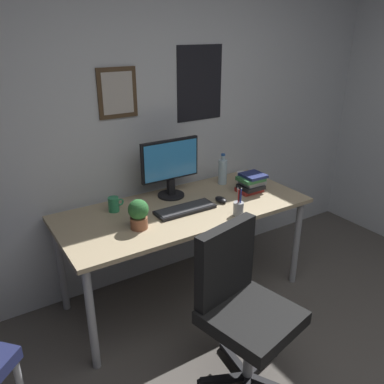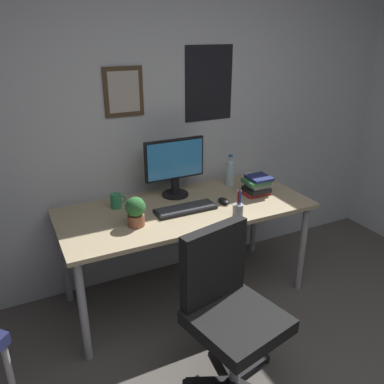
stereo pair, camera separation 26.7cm
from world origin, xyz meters
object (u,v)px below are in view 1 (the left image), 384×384
object	(u,v)px
office_chair	(241,301)
book_stack_left	(251,183)
monitor	(170,166)
pen_cup	(238,208)
keyboard	(185,209)
computer_mouse	(221,200)
coffee_mug_far	(242,177)
water_bottle	(223,171)
potted_plant	(138,213)
coffee_mug_near	(114,204)

from	to	relation	value
office_chair	book_stack_left	distance (m)	1.10
monitor	pen_cup	bearing A→B (deg)	-67.39
keyboard	book_stack_left	bearing A→B (deg)	2.13
computer_mouse	book_stack_left	xyz separation A→B (m)	(0.31, 0.03, 0.06)
keyboard	coffee_mug_far	size ratio (longest dim) A/B	3.72
office_chair	computer_mouse	size ratio (longest dim) A/B	8.64
computer_mouse	water_bottle	world-z (taller)	water_bottle
coffee_mug_far	potted_plant	size ratio (longest dim) A/B	0.59
monitor	computer_mouse	bearing A→B (deg)	-48.82
keyboard	potted_plant	size ratio (longest dim) A/B	2.21
office_chair	pen_cup	bearing A→B (deg)	53.91
monitor	coffee_mug_near	world-z (taller)	monitor
computer_mouse	coffee_mug_far	world-z (taller)	coffee_mug_far
office_chair	monitor	xyz separation A→B (m)	(0.15, 1.04, 0.46)
office_chair	coffee_mug_near	xyz separation A→B (m)	(-0.31, 1.02, 0.27)
keyboard	potted_plant	xyz separation A→B (m)	(-0.38, -0.06, 0.09)
office_chair	coffee_mug_near	bearing A→B (deg)	106.92
office_chair	coffee_mug_far	xyz separation A→B (m)	(0.78, 0.98, 0.26)
monitor	potted_plant	xyz separation A→B (m)	(-0.42, -0.34, -0.13)
monitor	coffee_mug_near	bearing A→B (deg)	-177.07
water_bottle	potted_plant	xyz separation A→B (m)	(-0.90, -0.34, -0.00)
computer_mouse	pen_cup	bearing A→B (deg)	-97.57
coffee_mug_near	pen_cup	size ratio (longest dim) A/B	0.56
office_chair	water_bottle	size ratio (longest dim) A/B	3.76
monitor	computer_mouse	world-z (taller)	monitor
office_chair	potted_plant	size ratio (longest dim) A/B	4.87
potted_plant	computer_mouse	bearing A→B (deg)	4.49
monitor	water_bottle	world-z (taller)	monitor
coffee_mug_far	pen_cup	bearing A→B (deg)	-130.88
keyboard	coffee_mug_far	bearing A→B (deg)	18.22
coffee_mug_far	computer_mouse	bearing A→B (deg)	-148.53
pen_cup	potted_plant	bearing A→B (deg)	163.69
coffee_mug_far	pen_cup	size ratio (longest dim) A/B	0.58
keyboard	office_chair	bearing A→B (deg)	-97.84
coffee_mug_near	keyboard	bearing A→B (deg)	-31.92
office_chair	pen_cup	distance (m)	0.69
office_chair	computer_mouse	xyz separation A→B (m)	(0.40, 0.75, 0.24)
keyboard	book_stack_left	distance (m)	0.61
pen_cup	water_bottle	bearing A→B (deg)	64.25
office_chair	coffee_mug_near	world-z (taller)	office_chair
keyboard	coffee_mug_near	xyz separation A→B (m)	(-0.42, 0.26, 0.04)
computer_mouse	potted_plant	distance (m)	0.69
potted_plant	coffee_mug_far	bearing A→B (deg)	15.08
office_chair	computer_mouse	world-z (taller)	office_chair
monitor	pen_cup	size ratio (longest dim) A/B	2.30
computer_mouse	pen_cup	world-z (taller)	pen_cup
pen_cup	coffee_mug_far	bearing A→B (deg)	49.12
water_bottle	pen_cup	world-z (taller)	water_bottle
water_bottle	keyboard	bearing A→B (deg)	-151.79
water_bottle	book_stack_left	size ratio (longest dim) A/B	1.27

